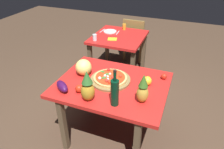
{
  "coord_description": "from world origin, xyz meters",
  "views": [
    {
      "loc": [
        0.67,
        -1.72,
        1.99
      ],
      "look_at": [
        -0.04,
        0.09,
        0.79
      ],
      "focal_mm": 33.52,
      "sensor_mm": 36.0,
      "label": 1
    }
  ],
  "objects": [
    {
      "name": "pineapple_left",
      "position": [
        0.37,
        -0.19,
        0.87
      ],
      "size": [
        0.11,
        0.11,
        0.3
      ],
      "color": "gold",
      "rests_on": "display_table"
    },
    {
      "name": "pineapple_right",
      "position": [
        -0.11,
        -0.34,
        0.88
      ],
      "size": [
        0.13,
        0.13,
        0.31
      ],
      "color": "#B98A25",
      "rests_on": "display_table"
    },
    {
      "name": "melon",
      "position": [
        -0.37,
        0.05,
        0.83
      ],
      "size": [
        0.18,
        0.18,
        0.18
      ],
      "primitive_type": "sphere",
      "color": "#EBE273",
      "rests_on": "display_table"
    },
    {
      "name": "background_table",
      "position": [
        -0.4,
        1.32,
        0.62
      ],
      "size": [
        0.82,
        0.88,
        0.74
      ],
      "color": "brown",
      "rests_on": "ground_plane"
    },
    {
      "name": "ground_plane",
      "position": [
        0.0,
        0.0,
        0.0
      ],
      "size": [
        10.0,
        10.0,
        0.0
      ],
      "primitive_type": "plane",
      "color": "#4C3828"
    },
    {
      "name": "dining_chair",
      "position": [
        -0.31,
        1.98,
        0.48
      ],
      "size": [
        0.41,
        0.41,
        0.85
      ],
      "rotation": [
        0.0,
        0.0,
        3.13
      ],
      "color": "olive",
      "rests_on": "ground_plane"
    },
    {
      "name": "display_table",
      "position": [
        0.0,
        0.0,
        0.65
      ],
      "size": [
        1.16,
        0.91,
        0.74
      ],
      "color": "brown",
      "rests_on": "ground_plane"
    },
    {
      "name": "dinner_plate",
      "position": [
        -0.6,
        1.44,
        0.75
      ],
      "size": [
        0.22,
        0.22,
        0.02
      ],
      "primitive_type": "cylinder",
      "color": "white",
      "rests_on": "background_table"
    },
    {
      "name": "bell_pepper",
      "position": [
        0.35,
        0.11,
        0.79
      ],
      "size": [
        0.09,
        0.09,
        0.1
      ],
      "primitive_type": "ellipsoid",
      "color": "yellow",
      "rests_on": "display_table"
    },
    {
      "name": "pizza_board",
      "position": [
        -0.04,
        0.04,
        0.75
      ],
      "size": [
        0.43,
        0.43,
        0.02
      ],
      "primitive_type": "cylinder",
      "color": "olive",
      "rests_on": "display_table"
    },
    {
      "name": "drinking_glass_juice",
      "position": [
        -0.41,
        1.64,
        0.79
      ],
      "size": [
        0.06,
        0.06,
        0.1
      ],
      "primitive_type": "cylinder",
      "color": "orange",
      "rests_on": "background_table"
    },
    {
      "name": "drinking_glass_water",
      "position": [
        -0.68,
        1.01,
        0.79
      ],
      "size": [
        0.06,
        0.06,
        0.1
      ],
      "primitive_type": "cylinder",
      "color": "silver",
      "rests_on": "background_table"
    },
    {
      "name": "napkin_folded",
      "position": [
        -0.44,
        1.15,
        0.74
      ],
      "size": [
        0.17,
        0.15,
        0.01
      ],
      "primitive_type": "cube",
      "rotation": [
        0.0,
        0.0,
        0.26
      ],
      "color": "yellow",
      "rests_on": "background_table"
    },
    {
      "name": "wine_bottle",
      "position": [
        0.15,
        -0.32,
        0.88
      ],
      "size": [
        0.08,
        0.08,
        0.37
      ],
      "color": "black",
      "rests_on": "display_table"
    },
    {
      "name": "fork_utensil",
      "position": [
        -0.74,
        1.44,
        0.74
      ],
      "size": [
        0.03,
        0.18,
        0.01
      ],
      "primitive_type": "cube",
      "rotation": [
        0.0,
        0.0,
        -0.06
      ],
      "color": "silver",
      "rests_on": "background_table"
    },
    {
      "name": "pizza",
      "position": [
        -0.04,
        0.04,
        0.78
      ],
      "size": [
        0.36,
        0.36,
        0.05
      ],
      "color": "tan",
      "rests_on": "pizza_board"
    },
    {
      "name": "eggplant",
      "position": [
        -0.42,
        -0.3,
        0.79
      ],
      "size": [
        0.21,
        0.19,
        0.09
      ],
      "primitive_type": "ellipsoid",
      "rotation": [
        0.0,
        0.0,
        2.51
      ],
      "color": "#3C1043",
      "rests_on": "display_table"
    },
    {
      "name": "knife_utensil",
      "position": [
        -0.46,
        1.44,
        0.74
      ],
      "size": [
        0.03,
        0.18,
        0.01
      ],
      "primitive_type": "cube",
      "rotation": [
        0.0,
        0.0,
        0.08
      ],
      "color": "silver",
      "rests_on": "background_table"
    },
    {
      "name": "tomato_by_bottle",
      "position": [
        -0.25,
        -0.26,
        0.78
      ],
      "size": [
        0.08,
        0.08,
        0.08
      ],
      "primitive_type": "sphere",
      "color": "red",
      "rests_on": "display_table"
    },
    {
      "name": "tomato_at_corner",
      "position": [
        0.5,
        0.28,
        0.77
      ],
      "size": [
        0.06,
        0.06,
        0.06
      ],
      "primitive_type": "sphere",
      "color": "red",
      "rests_on": "display_table"
    }
  ]
}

